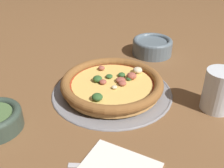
{
  "coord_description": "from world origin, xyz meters",
  "views": [
    {
      "loc": [
        -0.52,
        0.41,
        0.43
      ],
      "look_at": [
        0.0,
        0.0,
        0.03
      ],
      "focal_mm": 42.0,
      "sensor_mm": 36.0,
      "label": 1
    }
  ],
  "objects_px": {
    "pizza_tray": "(112,91)",
    "drinking_cup": "(219,91)",
    "bowl_near": "(152,46)",
    "fork": "(120,167)",
    "pizza": "(112,84)"
  },
  "relations": [
    {
      "from": "bowl_near",
      "to": "drinking_cup",
      "type": "bearing_deg",
      "value": 161.29
    },
    {
      "from": "pizza_tray",
      "to": "drinking_cup",
      "type": "bearing_deg",
      "value": -144.47
    },
    {
      "from": "pizza_tray",
      "to": "pizza",
      "type": "distance_m",
      "value": 0.02
    },
    {
      "from": "bowl_near",
      "to": "drinking_cup",
      "type": "distance_m",
      "value": 0.38
    },
    {
      "from": "pizza",
      "to": "pizza_tray",
      "type": "bearing_deg",
      "value": 85.12
    },
    {
      "from": "bowl_near",
      "to": "fork",
      "type": "xyz_separation_m",
      "value": [
        -0.36,
        0.46,
        -0.03
      ]
    },
    {
      "from": "pizza_tray",
      "to": "pizza",
      "type": "height_order",
      "value": "pizza"
    },
    {
      "from": "drinking_cup",
      "to": "fork",
      "type": "height_order",
      "value": "drinking_cup"
    },
    {
      "from": "pizza",
      "to": "drinking_cup",
      "type": "distance_m",
      "value": 0.3
    },
    {
      "from": "pizza_tray",
      "to": "fork",
      "type": "bearing_deg",
      "value": 145.05
    },
    {
      "from": "pizza_tray",
      "to": "fork",
      "type": "xyz_separation_m",
      "value": [
        -0.24,
        0.17,
        -0.0
      ]
    },
    {
      "from": "pizza_tray",
      "to": "bowl_near",
      "type": "bearing_deg",
      "value": -67.57
    },
    {
      "from": "bowl_near",
      "to": "pizza_tray",
      "type": "bearing_deg",
      "value": 112.43
    },
    {
      "from": "bowl_near",
      "to": "fork",
      "type": "height_order",
      "value": "bowl_near"
    },
    {
      "from": "pizza_tray",
      "to": "drinking_cup",
      "type": "height_order",
      "value": "drinking_cup"
    }
  ]
}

